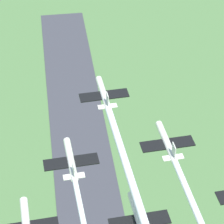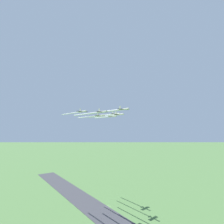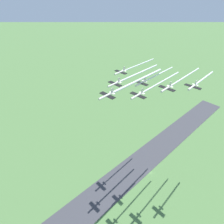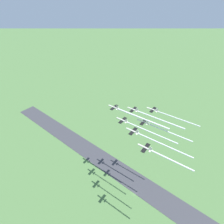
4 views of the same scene
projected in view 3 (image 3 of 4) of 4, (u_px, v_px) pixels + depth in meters
name	position (u px, v px, depth m)	size (l,w,h in m)	color
ground_plane	(150.00, 172.00, 162.45)	(3000.00, 3000.00, 0.00)	#4C723D
runway_strip	(108.00, 190.00, 147.86)	(403.03, 149.07, 0.20)	#38383D
jet_0	(107.00, 95.00, 96.97)	(11.19, 10.85, 3.76)	silver
jet_1	(138.00, 95.00, 102.44)	(11.19, 10.85, 3.76)	silver
jet_2	(115.00, 84.00, 112.61)	(11.19, 10.85, 3.76)	silver
jet_3	(167.00, 88.00, 105.27)	(11.19, 10.85, 3.76)	silver
jet_4	(141.00, 83.00, 117.60)	(11.19, 10.85, 3.76)	silver
jet_5	(120.00, 72.00, 126.96)	(11.19, 10.85, 3.76)	silver
jet_6	(193.00, 87.00, 109.94)	(11.19, 10.85, 3.76)	silver
smoke_trail_0	(140.00, 80.00, 114.81)	(48.88, 13.64, 1.38)	white
smoke_trail_1	(162.00, 81.00, 118.73)	(43.72, 11.98, 0.99)	white
smoke_trail_2	(140.00, 73.00, 128.74)	(43.21, 11.99, 1.15)	white
smoke_trail_3	(186.00, 76.00, 120.81)	(41.22, 11.32, 0.96)	white
smoke_trail_4	(160.00, 74.00, 131.69)	(36.48, 10.13, 0.97)	white
smoke_trail_5	(140.00, 64.00, 141.15)	(36.79, 10.19, 0.95)	white
smoke_trail_6	(205.00, 78.00, 121.72)	(28.91, 8.32, 1.10)	white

